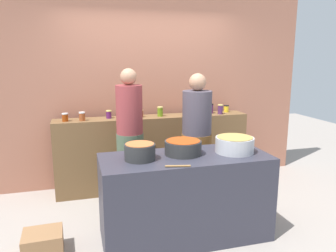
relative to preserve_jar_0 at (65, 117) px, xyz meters
The scene contains 21 objects.
ground 1.92m from the preserve_jar_0, 41.96° to the right, with size 12.00×12.00×0.00m, color gray.
storefront_wall 1.30m from the preserve_jar_0, 18.68° to the left, with size 4.80×0.12×3.00m, color #A86952.
display_shelf 1.30m from the preserve_jar_0, ahead, with size 2.70×0.36×1.03m, color brown.
prep_table 1.91m from the preserve_jar_0, 49.12° to the right, with size 1.70×0.70×0.87m, color #31313D.
preserve_jar_0 is the anchor object (origin of this frame).
preserve_jar_1 0.21m from the preserve_jar_0, ahead, with size 0.08×0.08×0.11m.
preserve_jar_2 0.57m from the preserve_jar_0, ahead, with size 0.07×0.07×0.11m.
preserve_jar_3 0.72m from the preserve_jar_0, ahead, with size 0.08×0.08×0.14m.
preserve_jar_4 0.99m from the preserve_jar_0, ahead, with size 0.09×0.09×0.10m.
preserve_jar_5 1.26m from the preserve_jar_0, ahead, with size 0.08×0.08×0.13m.
preserve_jar_6 1.62m from the preserve_jar_0, ahead, with size 0.07×0.07×0.13m.
preserve_jar_7 2.04m from the preserve_jar_0, ahead, with size 0.08×0.08×0.14m.
preserve_jar_8 2.15m from the preserve_jar_0, ahead, with size 0.07×0.07×0.14m.
preserve_jar_9 2.31m from the preserve_jar_0, ahead, with size 0.07×0.07×0.11m.
cooking_pot_left 1.53m from the preserve_jar_0, 62.22° to the right, with size 0.30×0.30×0.16m.
cooking_pot_center 1.74m from the preserve_jar_0, 47.83° to the right, with size 0.37×0.37×0.15m.
cooking_pot_right 2.18m from the preserve_jar_0, 38.60° to the right, with size 0.40×0.40×0.16m.
wooden_spoon 1.94m from the preserve_jar_0, 58.93° to the right, with size 0.02×0.02×0.23m, color #9E703D.
cook_with_tongs 0.95m from the preserve_jar_0, 33.98° to the right, with size 0.33×0.33×1.72m.
cook_in_cap 1.72m from the preserve_jar_0, 18.72° to the right, with size 0.38×0.38×1.65m.
bread_crate 1.64m from the preserve_jar_0, 99.99° to the right, with size 0.36×0.32×0.22m, color #966A44.
Camera 1 is at (-1.02, -3.30, 1.85)m, focal length 35.29 mm.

